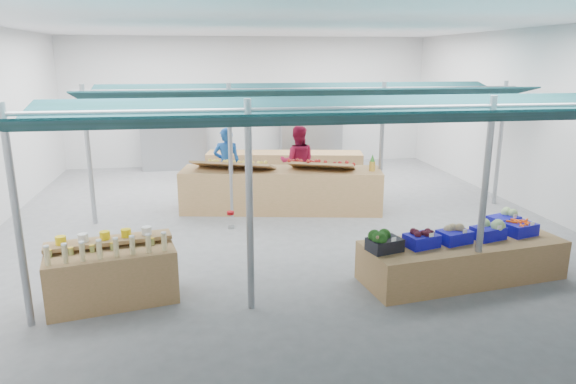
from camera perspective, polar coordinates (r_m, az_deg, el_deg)
name	(u,v)px	position (r m, az deg, el deg)	size (l,w,h in m)	color
floor	(279,221)	(11.45, -1.04, -3.21)	(13.00, 13.00, 0.00)	slate
hall	(269,96)	(12.35, -2.11, 10.62)	(13.00, 13.00, 13.00)	silver
pole_grid	(333,154)	(9.48, 4.99, 4.27)	(10.00, 4.60, 3.00)	gray
awnings	(334,100)	(9.36, 5.12, 10.12)	(9.50, 7.08, 0.30)	black
back_shelving_left	(174,139)	(16.99, -12.54, 5.81)	(2.00, 0.50, 2.00)	#B23F33
back_shelving_right	(311,135)	(17.34, 2.56, 6.32)	(2.00, 0.50, 2.00)	#B23F33
bottle_shelf	(112,273)	(8.08, -18.95, -8.54)	(1.93, 1.40, 1.08)	olive
veg_counter	(462,260)	(8.91, 18.74, -7.15)	(3.30, 1.10, 0.64)	olive
fruit_counter	(281,190)	(12.09, -0.77, 0.22)	(4.65, 1.11, 1.00)	olive
far_counter	(285,166)	(15.23, -0.38, 2.91)	(4.56, 0.91, 0.82)	olive
vendor_left	(227,165)	(12.95, -6.79, 3.05)	(0.68, 0.44, 1.86)	#164693
vendor_right	(298,162)	(13.15, 1.08, 3.33)	(0.90, 0.70, 1.86)	maroon
crate_broccoli	(385,241)	(8.01, 10.70, -5.38)	(0.57, 0.47, 0.35)	black
crate_beets	(422,238)	(8.33, 14.62, -5.01)	(0.57, 0.47, 0.29)	#100FA3
crate_celeriac	(454,234)	(8.65, 18.01, -4.46)	(0.57, 0.47, 0.31)	#100FA3
crate_cabbage	(488,229)	(9.02, 21.37, -3.88)	(0.57, 0.47, 0.35)	#100FA3
crate_carrots	(520,228)	(9.44, 24.41, -3.69)	(0.57, 0.47, 0.29)	#100FA3
sparrow	(380,239)	(7.83, 10.16, -5.16)	(0.12, 0.09, 0.11)	brown
pole_ribbon	(231,214)	(8.30, -6.41, -2.48)	(0.12, 0.12, 0.28)	#B50C11
apple_heap_yellow	(233,163)	(11.93, -6.13, 3.21)	(2.02, 1.36, 0.27)	#997247
apple_heap_red	(322,164)	(11.83, 3.76, 3.17)	(1.65, 1.21, 0.27)	#997247
pineapple	(372,163)	(11.94, 9.35, 3.18)	(0.14, 0.14, 0.39)	#8C6019
crate_extra	(504,219)	(9.72, 22.84, -2.79)	(0.58, 0.48, 0.32)	#100FA3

